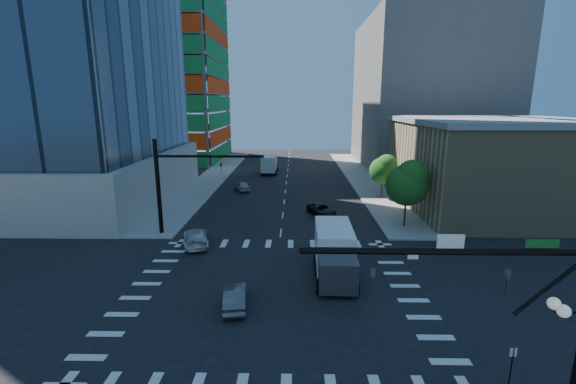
{
  "coord_description": "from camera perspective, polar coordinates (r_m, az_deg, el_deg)",
  "views": [
    {
      "loc": [
        1.35,
        -23.57,
        12.37
      ],
      "look_at": [
        0.78,
        8.0,
        5.02
      ],
      "focal_mm": 24.0,
      "sensor_mm": 36.0,
      "label": 1
    }
  ],
  "objects": [
    {
      "name": "signal_mast_se",
      "position": [
        16.9,
        35.53,
        -15.34
      ],
      "size": [
        10.51,
        2.48,
        9.0
      ],
      "color": "black",
      "rests_on": "sidewalk_se"
    },
    {
      "name": "car_sb_mid",
      "position": [
        55.54,
        -6.79,
        0.86
      ],
      "size": [
        2.97,
        4.28,
        1.35
      ],
      "primitive_type": "imported",
      "rotation": [
        0.0,
        0.0,
        3.53
      ],
      "color": "#9A9EA2",
      "rests_on": "ground"
    },
    {
      "name": "sidewalk_nw",
      "position": [
        66.22,
        -11.06,
        2.16
      ],
      "size": [
        5.0,
        60.0,
        0.15
      ],
      "primitive_type": "cube",
      "color": "gray",
      "rests_on": "ground"
    },
    {
      "name": "box_truck_far",
      "position": [
        69.06,
        -2.74,
        3.98
      ],
      "size": [
        2.79,
        6.28,
        3.26
      ],
      "rotation": [
        0.0,
        0.0,
        3.12
      ],
      "color": "black",
      "rests_on": "ground"
    },
    {
      "name": "car_nb_far",
      "position": [
        43.34,
        5.01,
        -2.65
      ],
      "size": [
        3.54,
        5.04,
        1.28
      ],
      "primitive_type": "imported",
      "rotation": [
        0.0,
        0.0,
        0.34
      ],
      "color": "black",
      "rests_on": "ground"
    },
    {
      "name": "tree_south",
      "position": [
        39.89,
        17.45,
        1.39
      ],
      "size": [
        4.16,
        4.16,
        6.82
      ],
      "color": "#382316",
      "rests_on": "sidewalk_ne"
    },
    {
      "name": "car_sb_cross",
      "position": [
        24.91,
        -7.87,
        -15.15
      ],
      "size": [
        1.79,
        3.95,
        1.26
      ],
      "primitive_type": "imported",
      "rotation": [
        0.0,
        0.0,
        3.26
      ],
      "color": "#545359",
      "rests_on": "ground"
    },
    {
      "name": "tree_north",
      "position": [
        51.5,
        14.04,
        3.34
      ],
      "size": [
        3.54,
        3.52,
        5.78
      ],
      "color": "#382316",
      "rests_on": "sidewalk_ne"
    },
    {
      "name": "commercial_building",
      "position": [
        51.83,
        28.24,
        3.72
      ],
      "size": [
        20.5,
        22.5,
        10.6
      ],
      "color": "tan",
      "rests_on": "ground"
    },
    {
      "name": "bg_building_ne",
      "position": [
        82.67,
        19.67,
        13.49
      ],
      "size": [
        24.0,
        30.0,
        28.0
      ],
      "primitive_type": "cube",
      "color": "#635F59",
      "rests_on": "ground"
    },
    {
      "name": "road_markings",
      "position": [
        26.65,
        -2.05,
        -14.55
      ],
      "size": [
        20.0,
        20.0,
        0.01
      ],
      "primitive_type": "cube",
      "color": "silver",
      "rests_on": "ground"
    },
    {
      "name": "car_sb_near",
      "position": [
        35.35,
        -13.53,
        -6.52
      ],
      "size": [
        3.37,
        5.33,
        1.44
      ],
      "primitive_type": "imported",
      "rotation": [
        0.0,
        0.0,
        3.44
      ],
      "color": "silver",
      "rests_on": "ground"
    },
    {
      "name": "no_parking_sign",
      "position": [
        20.51,
        30.2,
        -21.26
      ],
      "size": [
        0.3,
        0.06,
        2.2
      ],
      "color": "black",
      "rests_on": "ground"
    },
    {
      "name": "box_truck_near",
      "position": [
        28.24,
        6.93,
        -9.54
      ],
      "size": [
        2.95,
        6.71,
        3.49
      ],
      "rotation": [
        0.0,
        0.0,
        -0.02
      ],
      "color": "black",
      "rests_on": "ground"
    },
    {
      "name": "sidewalk_ne",
      "position": [
        65.71,
        10.79,
        2.08
      ],
      "size": [
        5.0,
        60.0,
        0.15
      ],
      "primitive_type": "cube",
      "color": "gray",
      "rests_on": "ground"
    },
    {
      "name": "construction_building",
      "position": [
        91.04,
        -18.57,
        20.19
      ],
      "size": [
        25.16,
        34.5,
        70.6
      ],
      "color": "gray",
      "rests_on": "ground"
    },
    {
      "name": "signal_mast_nw",
      "position": [
        37.5,
        -16.61,
        1.99
      ],
      "size": [
        10.2,
        0.4,
        9.0
      ],
      "color": "black",
      "rests_on": "sidewalk_nw"
    },
    {
      "name": "ground",
      "position": [
        26.66,
        -2.05,
        -14.56
      ],
      "size": [
        160.0,
        160.0,
        0.0
      ],
      "primitive_type": "plane",
      "color": "black",
      "rests_on": "ground"
    }
  ]
}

